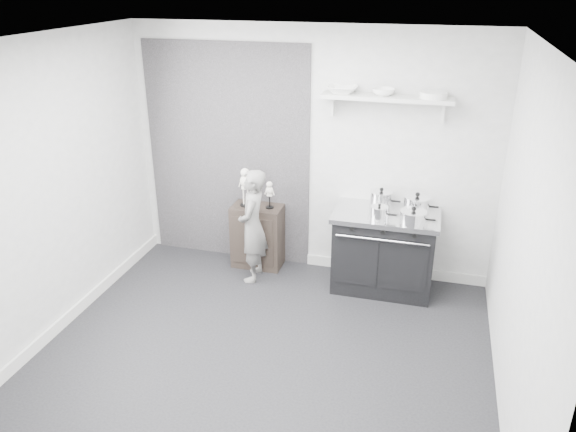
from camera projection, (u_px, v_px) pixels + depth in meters
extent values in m
plane|color=black|center=(262.00, 354.00, 5.04)|extent=(4.00, 4.00, 0.00)
cube|color=#B3B3B0|center=(310.00, 153.00, 6.10)|extent=(4.00, 0.02, 2.70)
cube|color=#B3B3B0|center=(152.00, 350.00, 2.91)|extent=(4.00, 0.02, 2.70)
cube|color=#B3B3B0|center=(45.00, 193.00, 4.99)|extent=(0.02, 3.60, 2.70)
cube|color=#B3B3B0|center=(524.00, 246.00, 4.03)|extent=(0.02, 3.60, 2.70)
cube|color=silver|center=(255.00, 42.00, 3.97)|extent=(4.00, 3.60, 0.02)
cube|color=black|center=(228.00, 155.00, 6.36)|extent=(1.90, 0.02, 2.50)
cube|color=silver|center=(393.00, 270.00, 6.36)|extent=(2.00, 0.03, 0.12)
cube|color=silver|center=(69.00, 316.00, 5.49)|extent=(0.03, 3.60, 0.12)
cube|color=silver|center=(387.00, 98.00, 5.53)|extent=(1.30, 0.26, 0.04)
cube|color=silver|center=(333.00, 105.00, 5.77)|extent=(0.03, 0.12, 0.20)
cube|color=silver|center=(443.00, 112.00, 5.50)|extent=(0.03, 0.12, 0.20)
cube|color=black|center=(384.00, 253.00, 5.97)|extent=(1.03, 0.62, 0.82)
cube|color=silver|center=(387.00, 215.00, 5.80)|extent=(1.09, 0.66, 0.05)
cube|color=black|center=(356.00, 261.00, 5.75)|extent=(0.43, 0.02, 0.53)
cube|color=black|center=(405.00, 267.00, 5.63)|extent=(0.43, 0.02, 0.53)
cylinder|color=silver|center=(382.00, 240.00, 5.55)|extent=(0.93, 0.02, 0.02)
cylinder|color=black|center=(352.00, 229.00, 5.61)|extent=(0.04, 0.03, 0.04)
cylinder|color=black|center=(383.00, 232.00, 5.53)|extent=(0.04, 0.03, 0.04)
cylinder|color=black|center=(415.00, 236.00, 5.46)|extent=(0.04, 0.03, 0.04)
cube|color=black|center=(258.00, 236.00, 6.46)|extent=(0.57, 0.33, 0.74)
imported|color=slate|center=(253.00, 226.00, 6.06)|extent=(0.34, 0.49, 1.27)
cylinder|color=silver|center=(381.00, 200.00, 5.91)|extent=(0.23, 0.23, 0.16)
cylinder|color=silver|center=(381.00, 192.00, 5.87)|extent=(0.24, 0.24, 0.02)
sphere|color=black|center=(382.00, 190.00, 5.86)|extent=(0.04, 0.04, 0.04)
cylinder|color=black|center=(396.00, 201.00, 5.87)|extent=(0.10, 0.02, 0.02)
cylinder|color=silver|center=(417.00, 205.00, 5.77)|extent=(0.26, 0.26, 0.16)
cylinder|color=silver|center=(417.00, 197.00, 5.74)|extent=(0.27, 0.27, 0.02)
sphere|color=black|center=(418.00, 195.00, 5.72)|extent=(0.05, 0.05, 0.05)
cylinder|color=black|center=(434.00, 207.00, 5.73)|extent=(0.10, 0.02, 0.02)
cylinder|color=silver|center=(413.00, 218.00, 5.52)|extent=(0.25, 0.25, 0.12)
cylinder|color=silver|center=(414.00, 212.00, 5.49)|extent=(0.26, 0.26, 0.02)
sphere|color=black|center=(414.00, 209.00, 5.48)|extent=(0.05, 0.05, 0.05)
cylinder|color=black|center=(430.00, 220.00, 5.48)|extent=(0.10, 0.02, 0.02)
cylinder|color=silver|center=(379.00, 214.00, 5.62)|extent=(0.17, 0.17, 0.12)
cylinder|color=silver|center=(379.00, 207.00, 5.59)|extent=(0.18, 0.18, 0.02)
sphere|color=black|center=(380.00, 205.00, 5.58)|extent=(0.03, 0.03, 0.03)
cylinder|color=black|center=(392.00, 215.00, 5.59)|extent=(0.10, 0.02, 0.02)
imported|color=white|center=(342.00, 90.00, 5.61)|extent=(0.31, 0.31, 0.08)
imported|color=white|center=(383.00, 92.00, 5.51)|extent=(0.22, 0.22, 0.07)
cylinder|color=white|center=(433.00, 95.00, 5.40)|extent=(0.26, 0.26, 0.06)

